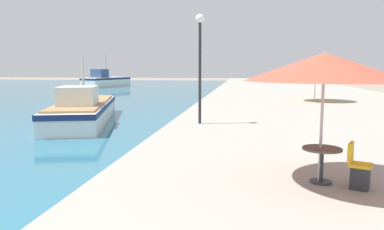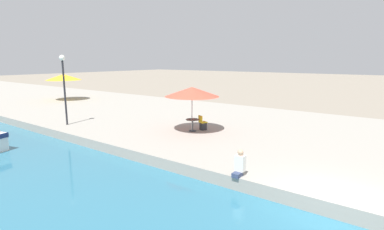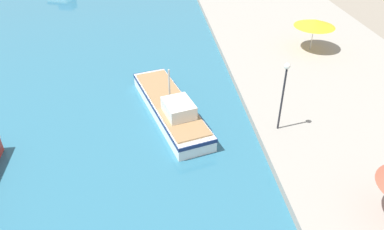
% 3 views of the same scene
% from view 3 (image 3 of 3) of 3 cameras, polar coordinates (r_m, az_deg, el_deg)
% --- Properties ---
extents(quay_promenade, '(16.00, 90.00, 0.55)m').
position_cam_3_polar(quay_promenade, '(43.74, 13.14, 13.99)').
color(quay_promenade, gray).
rests_on(quay_promenade, ground_plane).
extents(fishing_boat_mid, '(5.06, 10.29, 3.46)m').
position_cam_3_polar(fishing_boat_mid, '(25.61, -3.25, 1.22)').
color(fishing_boat_mid, white).
rests_on(fishing_boat_mid, water_basin).
extents(cafe_umbrella_white, '(3.58, 3.58, 2.76)m').
position_cam_3_polar(cafe_umbrella_white, '(35.37, 18.22, 13.18)').
color(cafe_umbrella_white, '#B7B7B7').
rests_on(cafe_umbrella_white, quay_promenade).
extents(lamppost, '(0.36, 0.36, 4.56)m').
position_cam_3_polar(lamppost, '(22.82, 13.87, 4.34)').
color(lamppost, '#232328').
rests_on(lamppost, quay_promenade).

